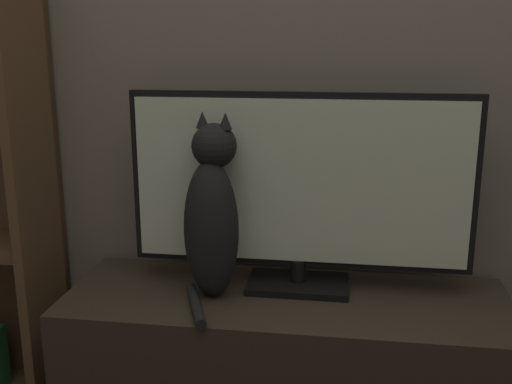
{
  "coord_description": "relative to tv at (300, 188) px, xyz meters",
  "views": [
    {
      "loc": [
        0.14,
        -0.59,
        1.16
      ],
      "look_at": [
        -0.09,
        0.98,
        0.75
      ],
      "focal_mm": 42.0,
      "sensor_mm": 36.0,
      "label": 1
    }
  ],
  "objects": [
    {
      "name": "tv_stand",
      "position": [
        -0.03,
        -0.07,
        -0.53
      ],
      "size": [
        1.25,
        0.44,
        0.46
      ],
      "color": "#33281E",
      "rests_on": "ground_plane"
    },
    {
      "name": "tv",
      "position": [
        0.0,
        0.0,
        0.0
      ],
      "size": [
        0.96,
        0.17,
        0.56
      ],
      "color": "black",
      "rests_on": "tv_stand"
    },
    {
      "name": "cat",
      "position": [
        -0.23,
        -0.09,
        -0.06
      ],
      "size": [
        0.18,
        0.31,
        0.51
      ],
      "rotation": [
        0.0,
        0.0,
        -0.24
      ],
      "color": "black",
      "rests_on": "tv_stand"
    }
  ]
}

